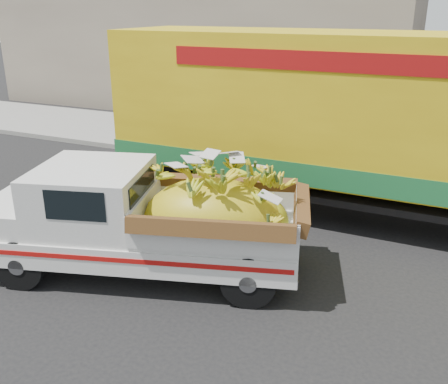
% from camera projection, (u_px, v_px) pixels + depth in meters
% --- Properties ---
extents(ground, '(100.00, 100.00, 0.00)m').
position_uv_depth(ground, '(249.00, 295.00, 7.85)').
color(ground, black).
rests_on(ground, ground).
extents(curb, '(60.00, 0.25, 0.15)m').
position_uv_depth(curb, '(337.00, 175.00, 13.18)').
color(curb, gray).
rests_on(curb, ground).
extents(sidewalk, '(60.00, 4.00, 0.14)m').
position_uv_depth(sidewalk, '(353.00, 155.00, 14.97)').
color(sidewalk, gray).
rests_on(sidewalk, ground).
extents(building_left, '(18.00, 6.00, 5.00)m').
position_uv_depth(building_left, '(203.00, 48.00, 22.26)').
color(building_left, gray).
rests_on(building_left, ground).
extents(pickup_truck, '(5.52, 3.29, 1.83)m').
position_uv_depth(pickup_truck, '(165.00, 219.00, 8.19)').
color(pickup_truck, black).
rests_on(pickup_truck, ground).
extents(semi_trailer, '(12.01, 2.66, 3.80)m').
position_uv_depth(semi_trailer, '(398.00, 123.00, 9.76)').
color(semi_trailer, black).
rests_on(semi_trailer, ground).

